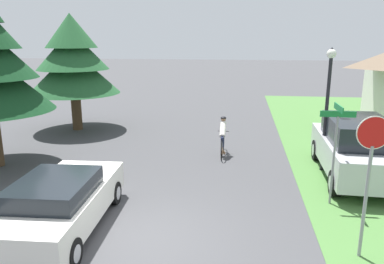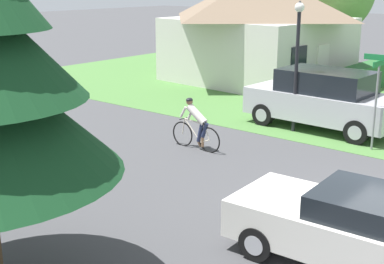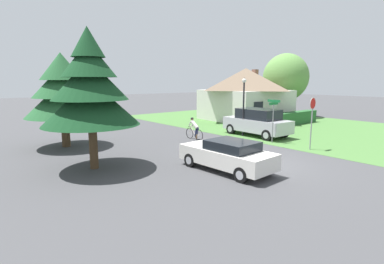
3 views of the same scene
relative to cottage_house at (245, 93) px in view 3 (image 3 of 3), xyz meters
name	(u,v)px [view 3 (image 3 of 3)]	position (x,y,z in m)	size (l,w,h in m)	color
ground_plane	(259,163)	(-12.02, -11.20, -2.65)	(140.00, 140.00, 0.00)	#424244
grass_verge_right	(310,128)	(-0.18, -7.20, -2.65)	(16.00, 36.00, 0.01)	#477538
cottage_house	(245,93)	(0.00, 0.00, 0.00)	(7.99, 8.22, 5.11)	beige
hedge_row	(284,120)	(-0.79, -5.07, -2.09)	(9.43, 0.90, 1.12)	#285B2D
sedan_left_lane	(227,155)	(-14.03, -11.04, -1.96)	(2.00, 4.40, 1.36)	silver
cyclist	(194,129)	(-10.63, -4.74, -1.95)	(0.44, 1.74, 1.49)	black
parked_suv_right	(257,122)	(-6.29, -6.53, -1.67)	(2.20, 4.89, 1.93)	#B7B7BC
stop_sign	(312,114)	(-7.45, -11.25, -0.59)	(0.66, 0.07, 2.97)	gray
street_lamp	(244,98)	(-7.19, -5.99, 0.02)	(0.30, 0.30, 4.11)	black
street_name_sign	(273,113)	(-7.49, -8.69, -0.76)	(0.90, 0.90, 2.73)	gray
conifer_tall_near	(90,88)	(-18.40, -7.00, 0.93)	(4.17, 4.17, 6.16)	#4C3823
conifer_tall_far	(63,90)	(-17.93, -1.50, 0.72)	(4.30, 4.30, 5.50)	#4C3823
deciduous_tree_right	(286,77)	(5.54, -0.89, 1.60)	(4.84, 4.84, 6.80)	#4C3823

